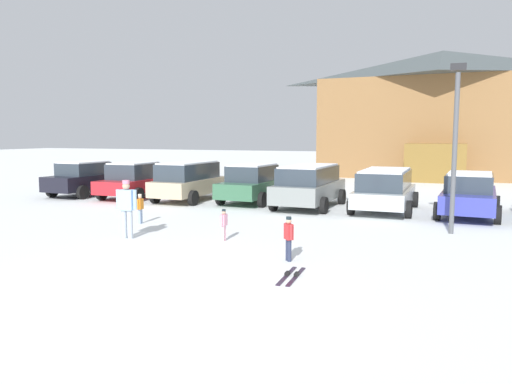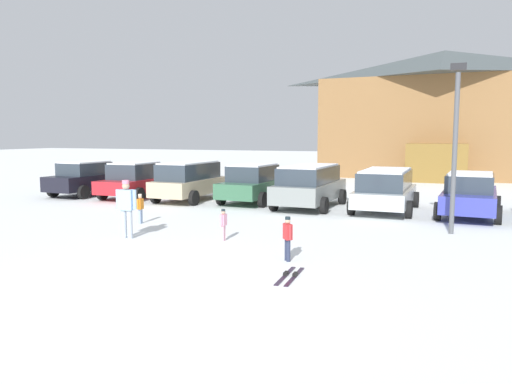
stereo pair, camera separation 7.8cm
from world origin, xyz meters
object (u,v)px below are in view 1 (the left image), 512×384
at_px(ski_lodge, 441,114).
at_px(skier_child_in_red_jacket, 289,236).
at_px(parked_beige_suv, 189,180).
at_px(lamp_post, 455,138).
at_px(skier_adult_in_blue_parka, 127,206).
at_px(skier_child_in_pink_snowsuit, 224,223).
at_px(parked_red_sedan, 136,180).
at_px(parked_silver_wagon, 385,188).
at_px(pair_of_skis, 292,275).
at_px(parked_black_sedan, 86,178).
at_px(parked_green_coupe, 254,183).
at_px(parked_grey_wagon, 309,185).
at_px(parked_blue_hatchback, 469,194).
at_px(skier_child_in_orange_jacket, 140,207).

relative_size(ski_lodge, skier_child_in_red_jacket, 15.88).
bearing_deg(parked_beige_suv, lamp_post, -18.62).
relative_size(skier_adult_in_blue_parka, skier_child_in_red_jacket, 1.59).
bearing_deg(skier_child_in_pink_snowsuit, parked_red_sedan, 137.85).
distance_m(parked_silver_wagon, skier_child_in_red_jacket, 8.78).
relative_size(parked_red_sedan, pair_of_skis, 3.02).
distance_m(parked_black_sedan, parked_green_coupe, 8.59).
distance_m(parked_grey_wagon, parked_blue_hatchback, 5.97).
height_order(ski_lodge, parked_green_coupe, ski_lodge).
height_order(parked_green_coupe, parked_silver_wagon, parked_green_coupe).
distance_m(parked_red_sedan, parked_beige_suv, 2.87).
height_order(parked_beige_suv, parked_grey_wagon, parked_beige_suv).
bearing_deg(skier_child_in_red_jacket, parked_beige_suv, 130.90).
bearing_deg(parked_silver_wagon, parked_green_coupe, 174.99).
bearing_deg(parked_grey_wagon, ski_lodge, 76.36).
xyz_separation_m(parked_grey_wagon, skier_child_in_red_jacket, (1.90, -8.58, -0.34)).
xyz_separation_m(parked_silver_wagon, skier_child_in_red_jacket, (-1.09, -8.71, -0.29)).
xyz_separation_m(skier_child_in_orange_jacket, lamp_post, (9.63, 2.00, 2.27)).
relative_size(parked_black_sedan, parked_blue_hatchback, 0.93).
bearing_deg(parked_black_sedan, skier_child_in_pink_snowsuit, -33.53).
bearing_deg(parked_blue_hatchback, ski_lodge, 94.76).
bearing_deg(parked_red_sedan, lamp_post, -15.20).
xyz_separation_m(parked_grey_wagon, parked_blue_hatchback, (5.97, -0.04, -0.12)).
xyz_separation_m(parked_grey_wagon, skier_child_in_pink_snowsuit, (-0.45, -7.13, -0.42)).
height_order(ski_lodge, parked_blue_hatchback, ski_lodge).
xyz_separation_m(parked_silver_wagon, skier_adult_in_blue_parka, (-6.14, -7.98, 0.06)).
xyz_separation_m(parked_beige_suv, parked_green_coupe, (2.89, 0.60, -0.09)).
xyz_separation_m(parked_black_sedan, skier_child_in_red_jacket, (13.14, -8.60, -0.25)).
distance_m(skier_adult_in_blue_parka, pair_of_skis, 5.91).
relative_size(parked_blue_hatchback, skier_child_in_red_jacket, 4.50).
xyz_separation_m(parked_red_sedan, skier_child_in_pink_snowsuit, (7.97, -7.22, -0.33)).
xyz_separation_m(skier_child_in_pink_snowsuit, skier_child_in_red_jacket, (2.35, -1.45, 0.09)).
relative_size(parked_beige_suv, lamp_post, 0.85).
height_order(skier_adult_in_blue_parka, skier_child_in_red_jacket, skier_adult_in_blue_parka).
bearing_deg(skier_child_in_red_jacket, skier_child_in_pink_snowsuit, 148.33).
bearing_deg(ski_lodge, pair_of_skis, -94.25).
distance_m(ski_lodge, pair_of_skis, 28.53).
relative_size(parked_red_sedan, parked_beige_suv, 1.03).
bearing_deg(parked_beige_suv, ski_lodge, 61.35).
relative_size(skier_adult_in_blue_parka, pair_of_skis, 1.16).
relative_size(parked_green_coupe, parked_silver_wagon, 0.96).
bearing_deg(parked_silver_wagon, lamp_post, -57.42).
bearing_deg(pair_of_skis, skier_child_in_pink_snowsuit, 136.57).
distance_m(skier_child_in_pink_snowsuit, skier_child_in_orange_jacket, 4.03).
bearing_deg(skier_child_in_pink_snowsuit, ski_lodge, 79.10).
height_order(parked_grey_wagon, parked_blue_hatchback, parked_grey_wagon).
distance_m(parked_green_coupe, parked_grey_wagon, 2.74).
distance_m(parked_black_sedan, parked_beige_suv, 5.69).
distance_m(parked_red_sedan, parked_silver_wagon, 11.42).
height_order(parked_green_coupe, lamp_post, lamp_post).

